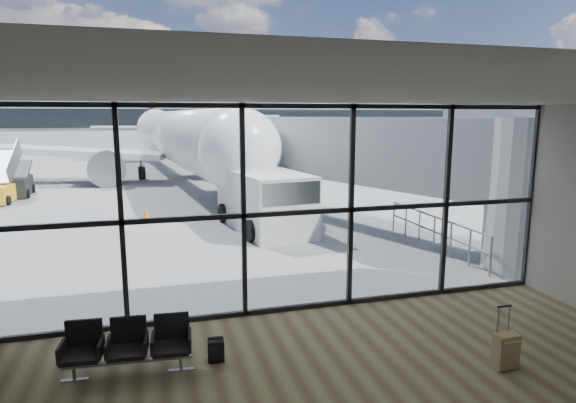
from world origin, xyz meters
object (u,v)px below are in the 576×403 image
backpack (216,351)px  service_van (265,200)px  belt_loader (16,185)px  seating_row (128,343)px  airliner (178,137)px  suitcase (506,351)px

backpack → service_van: 10.05m
service_van → belt_loader: 15.84m
seating_row → backpack: bearing=2.7°
backpack → service_van: service_van is taller
seating_row → service_van: size_ratio=0.39×
airliner → belt_loader: bearing=-149.8°
backpack → suitcase: size_ratio=0.39×
airliner → belt_loader: airliner is taller
seating_row → suitcase: (6.13, -1.63, -0.18)m
suitcase → seating_row: bearing=165.1°
airliner → backpack: bearing=-98.0°
service_van → suitcase: bearing=-89.9°
backpack → belt_loader: 22.25m
seating_row → service_van: (4.53, 9.46, 0.63)m
service_van → backpack: bearing=-116.1°
suitcase → belt_loader: bearing=119.8°
suitcase → airliner: 29.26m
seating_row → belt_loader: (-6.65, 20.67, 0.08)m
suitcase → backpack: bearing=161.4°
seating_row → backpack: size_ratio=4.95×
suitcase → service_van: bearing=98.2°
backpack → suitcase: (4.69, -1.57, 0.13)m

